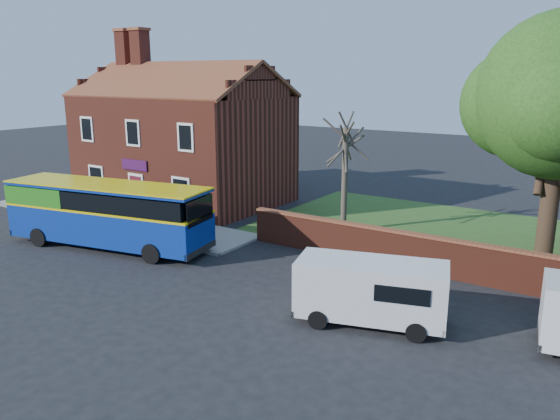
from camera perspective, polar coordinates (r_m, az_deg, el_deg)
The scene contains 9 objects.
ground at distance 22.97m, azimuth -16.72°, elevation -6.47°, with size 120.00×120.00×0.00m, color black.
pavement at distance 31.62m, azimuth -16.94°, elevation -0.79°, with size 18.00×3.50×0.12m, color gray.
kerb at distance 30.59m, azimuth -19.45°, elevation -1.45°, with size 18.00×0.15×0.14m, color slate.
grass_strip at distance 27.90m, azimuth 24.30°, elevation -3.47°, with size 26.00×12.00×0.04m, color #426B28.
shop_building at distance 34.86m, azimuth -10.06°, elevation 6.56°, with size 12.30×8.13×10.50m.
boundary_wall at distance 22.01m, azimuth 21.81°, elevation -5.55°, with size 22.00×0.38×1.60m.
bus at distance 26.34m, azimuth -18.07°, elevation -0.09°, with size 10.11×4.34×2.99m.
van_near at distance 17.75m, azimuth 9.53°, elevation -8.19°, with size 5.05×3.15×2.07m.
bare_tree at distance 27.39m, azimuth 6.79°, elevation 3.72°, with size 2.16×2.58×5.77m.
Camera 1 is at (16.86, -13.51, 7.80)m, focal length 35.00 mm.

